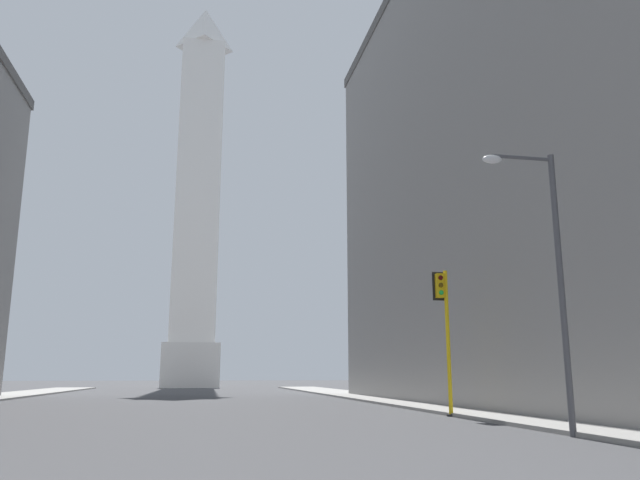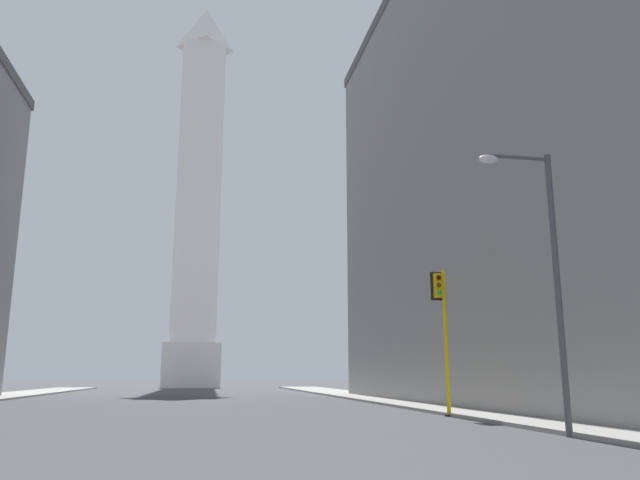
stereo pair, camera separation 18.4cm
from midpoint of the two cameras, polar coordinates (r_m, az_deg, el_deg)
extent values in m
cube|color=gray|center=(36.86, 10.86, -14.68)|extent=(5.00, 109.24, 0.15)
cube|color=gray|center=(41.14, 23.77, 7.55)|extent=(19.08, 49.08, 29.96)
cube|color=silver|center=(92.60, -11.79, -11.16)|extent=(8.05, 8.05, 6.16)
cube|color=white|center=(96.61, -11.11, 4.62)|extent=(6.44, 6.44, 46.43)
pyramid|color=white|center=(107.35, -10.50, 18.42)|extent=(6.44, 6.44, 7.08)
cylinder|color=yellow|center=(28.99, 11.45, -9.12)|extent=(0.18, 0.18, 6.49)
cylinder|color=#262626|center=(29.01, 11.73, -15.43)|extent=(0.40, 0.40, 0.10)
cube|color=#E5B20F|center=(29.12, 10.71, -4.13)|extent=(0.36, 0.36, 1.10)
cube|color=black|center=(29.29, 10.61, -4.18)|extent=(0.58, 0.07, 1.32)
sphere|color=#410907|center=(28.99, 10.80, -3.41)|extent=(0.22, 0.22, 0.22)
sphere|color=#483506|center=(28.94, 10.82, -4.07)|extent=(0.22, 0.22, 0.22)
sphere|color=green|center=(28.90, 10.85, -4.74)|extent=(0.22, 0.22, 0.22)
cylinder|color=#4C4C51|center=(20.73, 20.97, -4.24)|extent=(0.20, 0.20, 8.77)
cylinder|color=#4C4C51|center=(21.18, 17.71, 7.18)|extent=(2.05, 0.12, 0.12)
sphere|color=#4C4C51|center=(21.67, 20.11, 6.91)|extent=(0.20, 0.20, 0.20)
ellipsoid|color=silver|center=(20.68, 15.21, 7.14)|extent=(0.64, 0.36, 0.26)
camera|label=1|loc=(0.09, -90.09, 0.02)|focal=35.00mm
camera|label=2|loc=(0.09, 89.91, -0.02)|focal=35.00mm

